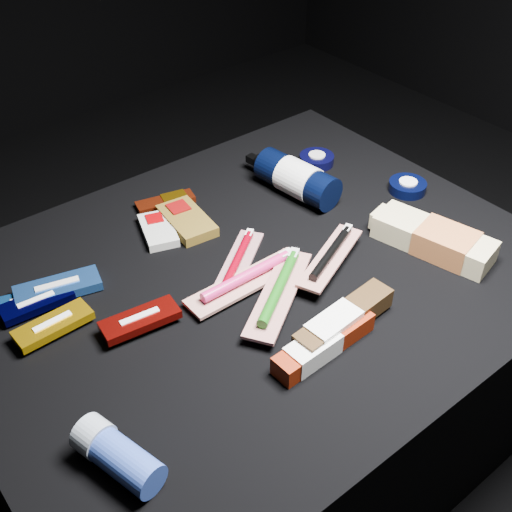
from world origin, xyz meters
TOP-DOWN VIEW (x-y plane):
  - ground at (0.00, 0.00)m, footprint 3.00×3.00m
  - cloth_table at (0.00, 0.00)m, footprint 0.98×0.78m
  - luna_bar_0 at (-0.33, 0.16)m, footprint 0.11×0.07m
  - luna_bar_1 at (-0.28, 0.16)m, footprint 0.14×0.08m
  - luna_bar_2 at (-0.32, 0.14)m, footprint 0.12×0.05m
  - luna_bar_3 at (-0.32, 0.08)m, footprint 0.12×0.05m
  - luna_bar_4 at (-0.22, 0.00)m, footprint 0.12×0.06m
  - clif_bar_0 at (-0.01, 0.19)m, footprint 0.08×0.13m
  - clif_bar_1 at (-0.07, 0.19)m, footprint 0.08×0.11m
  - power_bar at (-0.00, 0.26)m, footprint 0.12×0.06m
  - lotion_bottle at (0.22, 0.13)m, footprint 0.09×0.22m
  - cream_tin_upper at (0.33, 0.19)m, footprint 0.07×0.07m
  - cream_tin_lower at (0.40, 0.00)m, footprint 0.07×0.07m
  - bodywash_bottle at (0.29, -0.15)m, footprint 0.12×0.23m
  - deodorant_stick at (-0.36, -0.19)m, footprint 0.08×0.13m
  - toothbrush_pack_0 at (-0.01, 0.03)m, footprint 0.17×0.14m
  - toothbrush_pack_1 at (-0.03, -0.02)m, footprint 0.22×0.05m
  - toothbrush_pack_2 at (-0.01, -0.08)m, footprint 0.21×0.16m
  - toothbrush_pack_3 at (0.11, -0.07)m, footprint 0.19×0.11m
  - toothpaste_carton_red at (-0.04, -0.21)m, footprint 0.18×0.05m
  - toothpaste_carton_green at (0.01, -0.20)m, footprint 0.19×0.06m

SIDE VIEW (x-z plane):
  - ground at x=0.00m, z-range 0.00..0.00m
  - cloth_table at x=0.00m, z-range 0.00..0.40m
  - luna_bar_0 at x=-0.33m, z-range 0.40..0.41m
  - power_bar at x=0.00m, z-range 0.40..0.41m
  - toothbrush_pack_0 at x=-0.01m, z-range 0.40..0.42m
  - clif_bar_1 at x=-0.07m, z-range 0.40..0.42m
  - clif_bar_0 at x=-0.01m, z-range 0.40..0.42m
  - cream_tin_upper at x=0.33m, z-range 0.40..0.42m
  - cream_tin_lower at x=0.40m, z-range 0.40..0.42m
  - luna_bar_1 at x=-0.28m, z-range 0.40..0.42m
  - luna_bar_2 at x=-0.32m, z-range 0.40..0.42m
  - luna_bar_3 at x=-0.32m, z-range 0.41..0.42m
  - toothbrush_pack_1 at x=-0.03m, z-range 0.40..0.43m
  - toothpaste_carton_red at x=-0.04m, z-range 0.40..0.43m
  - luna_bar_4 at x=-0.22m, z-range 0.41..0.43m
  - bodywash_bottle at x=0.29m, z-range 0.40..0.44m
  - toothbrush_pack_2 at x=-0.01m, z-range 0.41..0.44m
  - toothpaste_carton_green at x=0.01m, z-range 0.41..0.44m
  - deodorant_stick at x=-0.36m, z-range 0.40..0.45m
  - toothbrush_pack_3 at x=0.11m, z-range 0.42..0.44m
  - lotion_bottle at x=0.22m, z-range 0.40..0.47m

